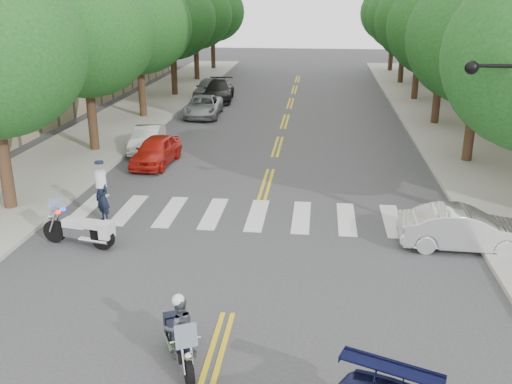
# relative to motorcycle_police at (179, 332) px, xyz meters

# --- Properties ---
(ground) EXTENTS (140.00, 140.00, 0.00)m
(ground) POSITION_rel_motorcycle_police_xyz_m (0.68, 2.01, -0.73)
(ground) COLOR #38383A
(ground) RESTS_ON ground
(sidewalk_left) EXTENTS (5.00, 60.00, 0.15)m
(sidewalk_left) POSITION_rel_motorcycle_police_xyz_m (-8.82, 24.01, -0.65)
(sidewalk_left) COLOR #9E9991
(sidewalk_left) RESTS_ON ground
(sidewalk_right) EXTENTS (5.00, 60.00, 0.15)m
(sidewalk_right) POSITION_rel_motorcycle_police_xyz_m (10.18, 24.01, -0.65)
(sidewalk_right) COLOR #9E9991
(sidewalk_right) RESTS_ON ground
(tree_l_1) EXTENTS (6.40, 6.40, 8.45)m
(tree_l_1) POSITION_rel_motorcycle_police_xyz_m (-8.12, 16.01, 4.82)
(tree_l_1) COLOR #382316
(tree_l_1) RESTS_ON ground
(tree_l_2) EXTENTS (6.40, 6.40, 8.45)m
(tree_l_2) POSITION_rel_motorcycle_police_xyz_m (-8.12, 24.01, 4.82)
(tree_l_2) COLOR #382316
(tree_l_2) RESTS_ON ground
(tree_l_3) EXTENTS (6.40, 6.40, 8.45)m
(tree_l_3) POSITION_rel_motorcycle_police_xyz_m (-8.12, 32.01, 4.82)
(tree_l_3) COLOR #382316
(tree_l_3) RESTS_ON ground
(tree_l_4) EXTENTS (6.40, 6.40, 8.45)m
(tree_l_4) POSITION_rel_motorcycle_police_xyz_m (-8.12, 40.01, 4.82)
(tree_l_4) COLOR #382316
(tree_l_4) RESTS_ON ground
(tree_l_5) EXTENTS (6.40, 6.40, 8.45)m
(tree_l_5) POSITION_rel_motorcycle_police_xyz_m (-8.12, 48.01, 4.82)
(tree_l_5) COLOR #382316
(tree_l_5) RESTS_ON ground
(tree_r_1) EXTENTS (6.40, 6.40, 8.45)m
(tree_r_1) POSITION_rel_motorcycle_police_xyz_m (9.48, 16.01, 4.82)
(tree_r_1) COLOR #382316
(tree_r_1) RESTS_ON ground
(tree_r_2) EXTENTS (6.40, 6.40, 8.45)m
(tree_r_2) POSITION_rel_motorcycle_police_xyz_m (9.48, 24.01, 4.82)
(tree_r_2) COLOR #382316
(tree_r_2) RESTS_ON ground
(tree_r_3) EXTENTS (6.40, 6.40, 8.45)m
(tree_r_3) POSITION_rel_motorcycle_police_xyz_m (9.48, 32.01, 4.82)
(tree_r_3) COLOR #382316
(tree_r_3) RESTS_ON ground
(tree_r_4) EXTENTS (6.40, 6.40, 8.45)m
(tree_r_4) POSITION_rel_motorcycle_police_xyz_m (9.48, 40.01, 4.82)
(tree_r_4) COLOR #382316
(tree_r_4) RESTS_ON ground
(tree_r_5) EXTENTS (6.40, 6.40, 8.45)m
(tree_r_5) POSITION_rel_motorcycle_police_xyz_m (9.48, 48.01, 4.82)
(tree_r_5) COLOR #382316
(tree_r_5) RESTS_ON ground
(motorcycle_police) EXTENTS (1.08, 1.90, 1.63)m
(motorcycle_police) POSITION_rel_motorcycle_police_xyz_m (0.00, 0.00, 0.00)
(motorcycle_police) COLOR black
(motorcycle_police) RESTS_ON ground
(motorcycle_parked) EXTENTS (2.43, 0.87, 1.58)m
(motorcycle_parked) POSITION_rel_motorcycle_police_xyz_m (-4.28, 5.36, -0.18)
(motorcycle_parked) COLOR black
(motorcycle_parked) RESTS_ON ground
(officer_standing) EXTENTS (0.74, 0.71, 1.71)m
(officer_standing) POSITION_rel_motorcycle_police_xyz_m (-4.44, 7.40, 0.13)
(officer_standing) COLOR black
(officer_standing) RESTS_ON ground
(convertible) EXTENTS (3.88, 1.42, 1.27)m
(convertible) POSITION_rel_motorcycle_police_xyz_m (7.18, 6.51, -0.10)
(convertible) COLOR silver
(convertible) RESTS_ON ground
(parked_car_a) EXTENTS (1.76, 3.87, 1.29)m
(parked_car_a) POSITION_rel_motorcycle_police_xyz_m (-4.53, 14.26, -0.09)
(parked_car_a) COLOR red
(parked_car_a) RESTS_ON ground
(parked_car_b) EXTENTS (1.59, 3.69, 1.18)m
(parked_car_b) POSITION_rel_motorcycle_police_xyz_m (-5.62, 16.51, -0.14)
(parked_car_b) COLOR silver
(parked_car_b) RESTS_ON ground
(parked_car_c) EXTENTS (2.32, 4.61, 1.25)m
(parked_car_c) POSITION_rel_motorcycle_police_xyz_m (-4.52, 25.01, -0.10)
(parked_car_c) COLOR #919398
(parked_car_c) RESTS_ON ground
(parked_car_d) EXTENTS (2.38, 5.08, 1.43)m
(parked_car_d) POSITION_rel_motorcycle_police_xyz_m (-4.52, 30.51, -0.01)
(parked_car_d) COLOR black
(parked_car_d) RESTS_ON ground
(parked_car_e) EXTENTS (1.98, 4.45, 1.49)m
(parked_car_e) POSITION_rel_motorcycle_police_xyz_m (-5.38, 31.51, 0.01)
(parked_car_e) COLOR gray
(parked_car_e) RESTS_ON ground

